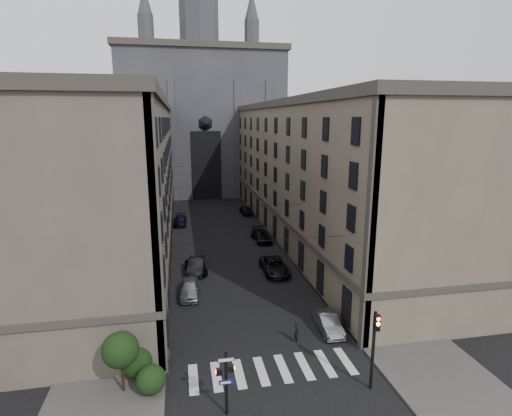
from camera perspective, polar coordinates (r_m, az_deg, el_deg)
sidewalk_left at (r=56.75m, az=-15.51°, el=-4.61°), size 7.00×80.00×0.15m
sidewalk_right at (r=58.79m, az=5.36°, el=-3.59°), size 7.00×80.00×0.15m
zebra_crossing at (r=28.93m, az=2.34°, el=-22.06°), size 11.00×3.20×0.01m
building_left at (r=55.14m, az=-19.14°, el=4.53°), size 13.60×60.60×18.85m
building_right at (r=57.81m, az=8.36°, el=5.44°), size 13.60×60.60×18.85m
gothic_tower at (r=93.24m, az=-7.77°, el=13.37°), size 35.00×23.00×58.00m
pedestrian_signal_left at (r=24.28m, az=-4.33°, el=-23.06°), size 1.02×0.38×4.00m
traffic_light_right at (r=26.48m, az=16.55°, el=-17.80°), size 0.34×0.50×5.20m
shrub_cluster at (r=27.56m, az=-16.77°, el=-20.12°), size 3.90×4.40×3.90m
tram_wires at (r=54.82m, az=-4.98°, el=2.92°), size 14.00×60.00×0.43m
car_left_near at (r=38.99m, az=-9.46°, el=-11.30°), size 2.09×4.57×1.52m
car_left_midnear at (r=44.49m, az=-8.56°, el=-8.14°), size 2.24×4.93×1.57m
car_left_midfar at (r=44.52m, az=-8.56°, el=-8.33°), size 2.41×4.70×1.27m
car_left_far at (r=64.24m, az=-10.80°, el=-1.76°), size 2.25×5.05×1.44m
car_right_near at (r=33.35m, az=10.26°, el=-15.82°), size 1.61×4.22×1.37m
car_right_midnear at (r=43.93m, az=2.67°, el=-8.30°), size 2.57×5.58×1.55m
car_right_midfar at (r=54.87m, az=0.79°, el=-3.99°), size 2.44×5.32×1.51m
car_right_far at (r=69.90m, az=-1.42°, el=-0.35°), size 2.04×4.42×1.47m
pedestrian at (r=31.52m, az=5.83°, el=-17.14°), size 0.45×0.65×1.70m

